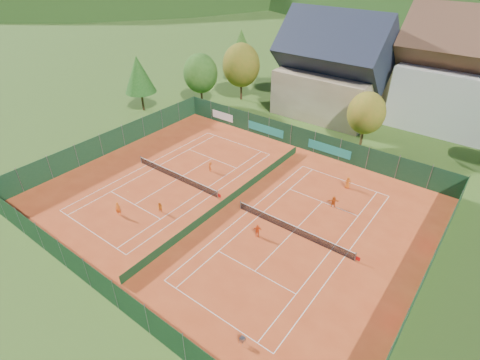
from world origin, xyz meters
name	(u,v)px	position (x,y,z in m)	size (l,w,h in m)	color
ground	(229,203)	(0.00, 0.00, -0.02)	(600.00, 600.00, 0.00)	#305119
clay_pad	(229,203)	(0.00, 0.00, 0.01)	(40.00, 32.00, 0.01)	#B93F1B
court_markings_left	(177,179)	(-8.00, 0.00, 0.01)	(11.03, 23.83, 0.00)	white
court_markings_right	(292,232)	(8.00, 0.00, 0.01)	(11.03, 23.83, 0.00)	white
tennis_net_left	(177,176)	(-7.85, 0.00, 0.51)	(13.30, 0.10, 1.02)	#59595B
tennis_net_right	(294,229)	(8.15, 0.00, 0.51)	(13.30, 0.10, 1.02)	#59595B
court_divider	(229,200)	(0.00, 0.00, 0.50)	(0.03, 28.80, 1.00)	#133519
fence_north	(299,138)	(-0.46, 15.99, 1.47)	(40.00, 0.10, 3.00)	#13341E
fence_south	(101,284)	(0.00, -16.00, 1.50)	(40.00, 0.04, 3.00)	#123218
fence_west	(112,141)	(-20.00, 0.00, 1.50)	(0.04, 32.00, 3.00)	#153B20
fence_east	(424,278)	(20.00, 0.05, 1.48)	(0.09, 32.00, 3.00)	#163C1D
chalet	(332,72)	(-3.00, 30.00, 6.62)	(16.20, 12.00, 16.00)	#C8B28D
hotel_block_a	(476,81)	(16.00, 36.00, 7.38)	(21.60, 11.00, 17.25)	silver
tree_west_front	(200,73)	(-22.00, 20.00, 5.39)	(5.72, 5.72, 8.69)	#402817
tree_west_mid	(241,65)	(-18.00, 26.00, 6.07)	(6.44, 6.44, 9.78)	#4A2C1A
tree_west_back	(241,47)	(-24.00, 34.00, 6.74)	(5.60, 5.60, 10.00)	#48341A
tree_center	(366,113)	(6.00, 22.00, 4.72)	(5.01, 5.01, 7.60)	#4C361B
tree_west_side	(139,74)	(-28.00, 12.00, 6.06)	(5.04, 5.04, 9.00)	#402C17
ball_hopper	(242,339)	(11.31, -12.59, 0.56)	(0.34, 0.34, 0.80)	slate
loose_ball_0	(128,192)	(-10.55, -5.25, 0.03)	(0.07, 0.07, 0.07)	#CCD833
loose_ball_1	(185,279)	(3.87, -10.74, 0.03)	(0.07, 0.07, 0.07)	#CCD833
loose_ball_2	(256,199)	(1.89, 2.43, 0.03)	(0.07, 0.07, 0.07)	#CCD833
loose_ball_3	(234,172)	(-3.57, 5.50, 0.03)	(0.07, 0.07, 0.07)	#CCD833
player_left_near	(118,209)	(-7.87, -8.51, 0.77)	(0.56, 0.37, 1.55)	#E25B14
player_left_mid	(160,208)	(-4.76, -5.59, 0.60)	(0.58, 0.46, 1.20)	orange
player_left_far	(210,167)	(-6.03, 3.88, 0.65)	(0.83, 0.48, 1.29)	#E35214
player_right_near	(257,231)	(5.54, -2.54, 0.72)	(0.84, 0.35, 1.43)	#E84914
player_right_far_a	(348,183)	(8.99, 10.67, 0.71)	(0.70, 0.45, 1.43)	#D55812
player_right_far_b	(334,202)	(9.28, 6.33, 0.66)	(1.22, 0.39, 1.32)	#D45112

